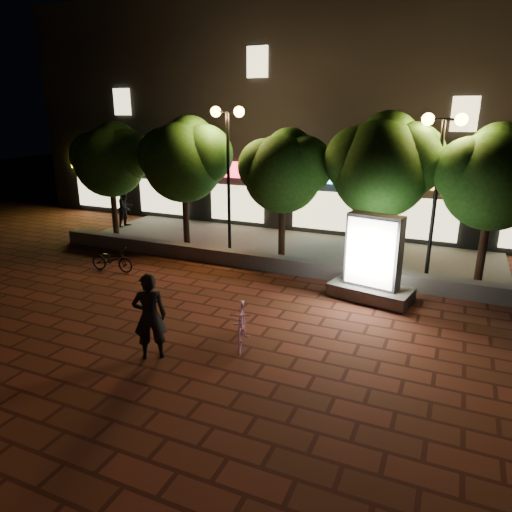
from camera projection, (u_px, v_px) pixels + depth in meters
The scene contains 16 objects.
ground at pixel (192, 312), 12.32m from camera, with size 80.00×80.00×0.00m, color maroon.
retaining_wall at pixel (253, 260), 15.74m from camera, with size 16.00×0.45×0.50m, color slate.
sidewalk at pixel (279, 247), 17.98m from camera, with size 16.00×5.00×0.08m, color slate.
building_block at pixel (329, 113), 22.16m from camera, with size 28.00×8.12×11.30m.
tree_far_left at pixel (111, 158), 18.75m from camera, with size 3.36×2.80×4.63m.
tree_left at pixel (185, 157), 17.37m from camera, with size 3.60×3.00×4.89m.
tree_mid at pixel (285, 168), 15.91m from camera, with size 3.24×2.70×4.50m.
tree_right at pixel (384, 162), 14.54m from camera, with size 3.72×3.10×5.07m.
tree_far_right at pixel (496, 174), 13.38m from camera, with size 3.48×2.90×4.76m.
street_lamp_left at pixel (228, 143), 16.22m from camera, with size 1.26×0.36×5.18m.
street_lamp_right at pixel (440, 154), 13.58m from camera, with size 1.26×0.36×4.98m.
ad_kiosk at pixel (372, 266), 12.93m from camera, with size 2.44×1.55×2.45m.
scooter_pink at pixel (241, 325), 10.52m from camera, with size 0.44×1.56×0.94m, color #BB79A3.
rider at pixel (150, 316), 9.79m from camera, with size 0.71×0.46×1.93m, color black.
scooter_parked at pixel (112, 260), 15.33m from camera, with size 0.53×1.53×0.80m, color black.
pedestrian at pixel (126, 208), 20.79m from camera, with size 0.82×0.64×1.69m, color black.
Camera 1 is at (6.09, -9.66, 5.15)m, focal length 32.46 mm.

